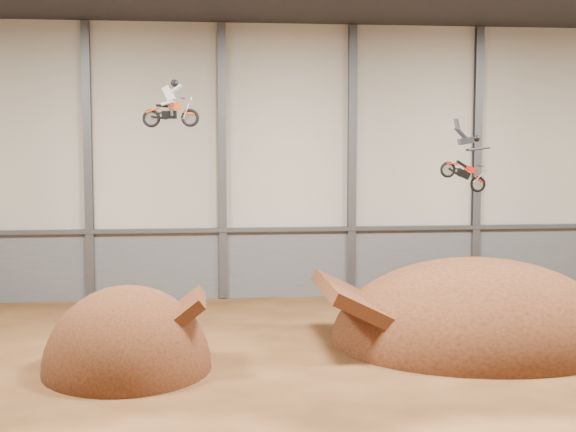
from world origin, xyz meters
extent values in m
plane|color=#442612|center=(0.00, 0.00, 0.00)|extent=(40.00, 40.00, 0.00)
cube|color=#BCB6A7|center=(0.00, 15.00, 7.00)|extent=(40.00, 0.10, 14.00)
cube|color=#5B5D64|center=(0.00, 14.90, 1.75)|extent=(39.80, 0.18, 3.50)
cube|color=#47494F|center=(0.00, 14.75, 3.55)|extent=(39.80, 0.35, 0.20)
cube|color=#47494F|center=(-10.00, 14.80, 7.00)|extent=(0.40, 0.36, 13.90)
cube|color=#47494F|center=(-3.33, 14.80, 7.00)|extent=(0.40, 0.36, 13.90)
cube|color=#47494F|center=(3.33, 14.80, 7.00)|extent=(0.40, 0.36, 13.90)
cube|color=#47494F|center=(10.00, 14.80, 7.00)|extent=(0.40, 0.36, 13.90)
ellipsoid|color=#381A0E|center=(-7.07, 2.25, 0.00)|extent=(5.93, 6.84, 5.93)
ellipsoid|color=#381A0E|center=(6.55, 4.68, 0.00)|extent=(11.74, 10.38, 6.77)
camera|label=1|loc=(-4.42, -25.99, 8.02)|focal=50.00mm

